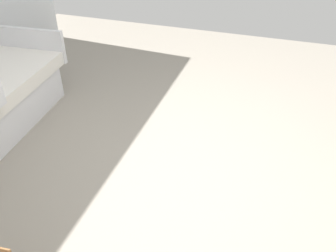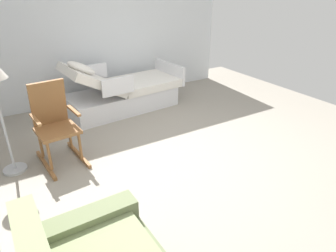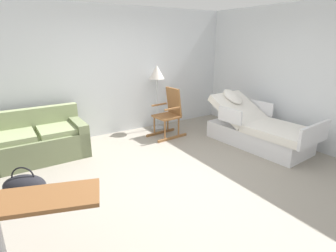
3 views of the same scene
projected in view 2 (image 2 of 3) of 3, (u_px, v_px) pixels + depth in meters
ground_plane at (191, 155)px, 4.02m from camera, size 6.87×6.87×0.00m
side_wall at (108, 28)px, 5.59m from camera, size 0.10×4.88×2.70m
hospital_bed at (122, 93)px, 5.39m from camera, size 1.14×2.14×1.05m
rocking_chair at (55, 125)px, 3.73m from camera, size 0.80×0.54×1.05m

